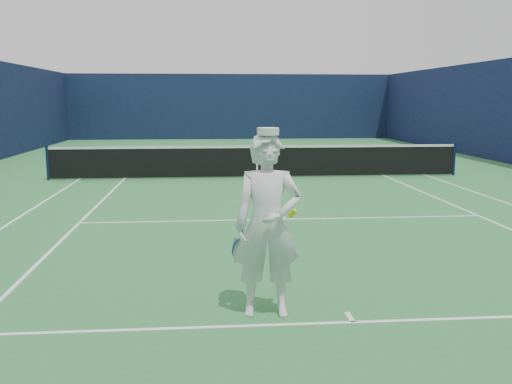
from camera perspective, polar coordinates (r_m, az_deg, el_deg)
ground at (r=17.94m, az=0.11°, el=1.46°), size 80.00×80.00×0.00m
court_markings at (r=17.94m, az=0.11°, el=1.47°), size 11.03×23.83×0.01m
windscreen_fence at (r=17.79m, az=0.11°, el=7.86°), size 20.12×36.12×4.00m
tennis_net at (r=17.88m, az=0.11°, el=3.22°), size 12.88×0.09×1.07m
tennis_player at (r=6.36m, az=1.17°, el=-3.34°), size 0.81×0.55×2.12m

